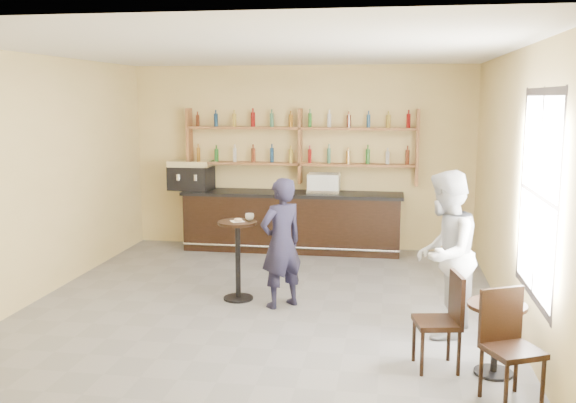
# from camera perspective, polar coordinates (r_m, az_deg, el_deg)

# --- Properties ---
(floor) EXTENTS (7.00, 7.00, 0.00)m
(floor) POSITION_cam_1_polar(r_m,az_deg,el_deg) (8.27, -2.29, -9.44)
(floor) COLOR slate
(floor) RESTS_ON ground
(ceiling) EXTENTS (7.00, 7.00, 0.00)m
(ceiling) POSITION_cam_1_polar(r_m,az_deg,el_deg) (7.85, -2.44, 13.28)
(ceiling) COLOR white
(ceiling) RESTS_ON wall_back
(wall_back) EXTENTS (7.00, 0.00, 7.00)m
(wall_back) POSITION_cam_1_polar(r_m,az_deg,el_deg) (11.33, 1.18, 3.93)
(wall_back) COLOR #DEC37E
(wall_back) RESTS_ON floor
(wall_front) EXTENTS (7.00, 0.00, 7.00)m
(wall_front) POSITION_cam_1_polar(r_m,az_deg,el_deg) (4.58, -11.16, -4.12)
(wall_front) COLOR #DEC37E
(wall_front) RESTS_ON floor
(wall_left) EXTENTS (0.00, 7.00, 7.00)m
(wall_left) POSITION_cam_1_polar(r_m,az_deg,el_deg) (8.99, -21.45, 1.92)
(wall_left) COLOR #DEC37E
(wall_left) RESTS_ON floor
(wall_right) EXTENTS (0.00, 7.00, 7.00)m
(wall_right) POSITION_cam_1_polar(r_m,az_deg,el_deg) (7.87, 19.56, 1.07)
(wall_right) COLOR #DEC37E
(wall_right) RESTS_ON floor
(window_pane) EXTENTS (0.00, 2.00, 2.00)m
(window_pane) POSITION_cam_1_polar(r_m,az_deg,el_deg) (6.69, 21.37, 0.49)
(window_pane) COLOR white
(window_pane) RESTS_ON wall_right
(window_frame) EXTENTS (0.04, 1.70, 2.10)m
(window_frame) POSITION_cam_1_polar(r_m,az_deg,el_deg) (6.69, 21.32, 0.49)
(window_frame) COLOR black
(window_frame) RESTS_ON wall_right
(shelf_unit) EXTENTS (4.00, 0.26, 1.40)m
(shelf_unit) POSITION_cam_1_polar(r_m,az_deg,el_deg) (11.19, 1.09, 4.94)
(shelf_unit) COLOR brown
(shelf_unit) RESTS_ON wall_back
(liquor_bottles) EXTENTS (3.68, 0.10, 1.00)m
(liquor_bottles) POSITION_cam_1_polar(r_m,az_deg,el_deg) (11.17, 1.10, 5.81)
(liquor_bottles) COLOR #8C5919
(liquor_bottles) RESTS_ON shelf_unit
(bar_counter) EXTENTS (3.81, 0.74, 1.03)m
(bar_counter) POSITION_cam_1_polar(r_m,az_deg,el_deg) (11.16, 0.35, -1.78)
(bar_counter) COLOR black
(bar_counter) RESTS_ON floor
(espresso_machine) EXTENTS (0.78, 0.56, 0.52)m
(espresso_machine) POSITION_cam_1_polar(r_m,az_deg,el_deg) (11.45, -8.60, 2.33)
(espresso_machine) COLOR black
(espresso_machine) RESTS_ON bar_counter
(pastry_case) EXTENTS (0.57, 0.46, 0.33)m
(pastry_case) POSITION_cam_1_polar(r_m,az_deg,el_deg) (10.98, 3.22, 1.63)
(pastry_case) COLOR silver
(pastry_case) RESTS_ON bar_counter
(pedestal_table) EXTENTS (0.57, 0.57, 1.05)m
(pedestal_table) POSITION_cam_1_polar(r_m,az_deg,el_deg) (8.48, -4.47, -5.26)
(pedestal_table) COLOR black
(pedestal_table) RESTS_ON floor
(napkin) EXTENTS (0.22, 0.22, 0.00)m
(napkin) POSITION_cam_1_polar(r_m,az_deg,el_deg) (8.37, -4.52, -1.76)
(napkin) COLOR white
(napkin) RESTS_ON pedestal_table
(donut) EXTENTS (0.12, 0.12, 0.04)m
(donut) POSITION_cam_1_polar(r_m,az_deg,el_deg) (8.35, -4.47, -1.63)
(donut) COLOR #CF8F4B
(donut) RESTS_ON napkin
(cup_pedestal) EXTENTS (0.15, 0.15, 0.09)m
(cup_pedestal) POSITION_cam_1_polar(r_m,az_deg,el_deg) (8.42, -3.44, -1.37)
(cup_pedestal) COLOR white
(cup_pedestal) RESTS_ON pedestal_table
(man_main) EXTENTS (0.71, 0.71, 1.66)m
(man_main) POSITION_cam_1_polar(r_m,az_deg,el_deg) (8.10, -0.60, -3.71)
(man_main) COLOR black
(man_main) RESTS_ON floor
(cafe_table) EXTENTS (0.72, 0.72, 0.71)m
(cafe_table) POSITION_cam_1_polar(r_m,az_deg,el_deg) (6.60, 17.94, -11.55)
(cafe_table) COLOR black
(cafe_table) RESTS_ON floor
(cup_cafe) EXTENTS (0.13, 0.13, 0.10)m
(cup_cafe) POSITION_cam_1_polar(r_m,az_deg,el_deg) (6.47, 18.56, -8.18)
(cup_cafe) COLOR white
(cup_cafe) RESTS_ON cafe_table
(chair_west) EXTENTS (0.49, 0.49, 0.96)m
(chair_west) POSITION_cam_1_polar(r_m,az_deg,el_deg) (6.54, 13.08, -10.34)
(chair_west) COLOR black
(chair_west) RESTS_ON floor
(chair_south) EXTENTS (0.57, 0.57, 0.99)m
(chair_south) POSITION_cam_1_polar(r_m,az_deg,el_deg) (6.00, 19.36, -12.29)
(chair_south) COLOR black
(chair_south) RESTS_ON floor
(patron_second) EXTENTS (0.96, 1.09, 1.86)m
(patron_second) POSITION_cam_1_polar(r_m,az_deg,el_deg) (7.33, 13.73, -4.56)
(patron_second) COLOR #ABABB0
(patron_second) RESTS_ON floor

